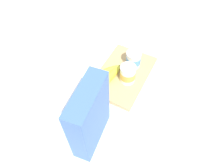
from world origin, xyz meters
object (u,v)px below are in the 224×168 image
(yogurt_cup_front, at_px, (133,59))
(spoon, at_px, (130,44))
(yogurt_cup_back, at_px, (128,74))
(cereal_box, at_px, (90,117))
(banana_bunch, at_px, (107,75))
(cutting_board, at_px, (123,75))

(yogurt_cup_front, xyz_separation_m, spoon, (-0.15, -0.08, -0.06))
(yogurt_cup_back, relative_size, spoon, 0.77)
(cereal_box, distance_m, spoon, 0.58)
(cereal_box, bearing_deg, banana_bunch, -170.39)
(yogurt_cup_back, bearing_deg, cutting_board, -129.31)
(cutting_board, xyz_separation_m, spoon, (-0.22, -0.06, -0.01))
(banana_bunch, bearing_deg, cereal_box, 16.24)
(cutting_board, distance_m, yogurt_cup_back, 0.07)
(yogurt_cup_front, bearing_deg, banana_bunch, -31.54)
(yogurt_cup_front, bearing_deg, cereal_box, 0.59)
(yogurt_cup_front, bearing_deg, spoon, -152.23)
(cutting_board, height_order, spoon, cutting_board)
(cutting_board, distance_m, banana_bunch, 0.08)
(cutting_board, height_order, banana_bunch, banana_bunch)
(yogurt_cup_front, height_order, yogurt_cup_back, yogurt_cup_back)
(cutting_board, xyz_separation_m, banana_bunch, (0.06, -0.06, 0.03))
(yogurt_cup_front, bearing_deg, yogurt_cup_back, 8.78)
(yogurt_cup_front, height_order, spoon, yogurt_cup_front)
(cutting_board, bearing_deg, banana_bunch, -45.29)
(cutting_board, bearing_deg, yogurt_cup_back, 50.69)
(yogurt_cup_front, relative_size, banana_bunch, 0.48)
(cereal_box, xyz_separation_m, yogurt_cup_front, (-0.40, -0.00, -0.08))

